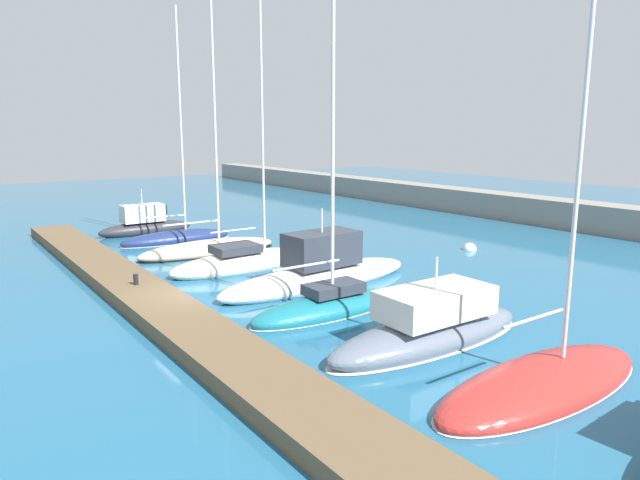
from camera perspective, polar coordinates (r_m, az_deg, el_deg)
The scene contains 13 objects.
ground_plane at distance 23.06m, azimuth -12.67°, elevation -6.35°, with size 120.00×120.00×0.00m, color #236084.
dock_pier at distance 22.51m, azimuth -16.04°, elevation -6.24°, with size 39.83×2.31×0.53m, color brown.
breakwater_seawall at distance 42.64m, azimuth 25.47°, elevation 2.10°, with size 108.00×2.45×1.89m, color gray.
motorboat_charcoal_nearest at distance 39.21m, azimuth -17.03°, elevation 1.53°, with size 1.65×6.18×3.17m.
sailboat_navy_second at distance 35.78m, azimuth -14.11°, elevation 0.28°, with size 1.99×6.89×14.01m.
sailboat_sand_third at distance 32.17m, azimuth -11.07°, elevation -0.75°, with size 2.22×8.06×17.51m.
sailboat_ivory_fourth at distance 28.35m, azimuth -7.56°, elevation -2.12°, with size 2.41×7.80×16.08m.
motorboat_white_fifth at distance 25.24m, azimuth 0.03°, elevation -3.17°, with size 3.02×10.22×3.75m.
sailboat_teal_sixth at distance 21.49m, azimuth 0.77°, elevation -6.55°, with size 2.06×6.58×14.17m.
motorboat_slate_seventh at distance 18.82m, azimuth 11.03°, elevation -8.63°, with size 2.32×8.06×3.18m.
sailboat_red_eighth at distance 16.66m, azimuth 21.35°, elevation -13.08°, with size 2.65×7.91×16.96m.
mooring_buoy_white at distance 33.71m, azimuth 14.70°, elevation -0.93°, with size 0.79×0.79×0.79m, color white.
dock_bollard at distance 24.49m, azimuth -17.91°, elevation -3.77°, with size 0.20×0.20×0.44m, color black.
Camera 1 is at (20.40, -8.33, 6.79)m, focal length 32.05 mm.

